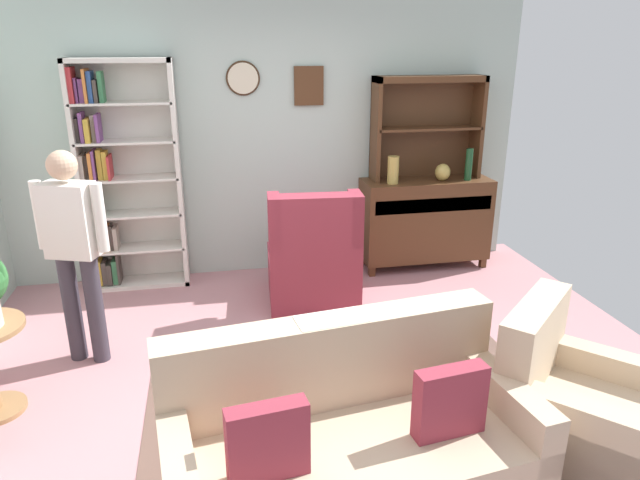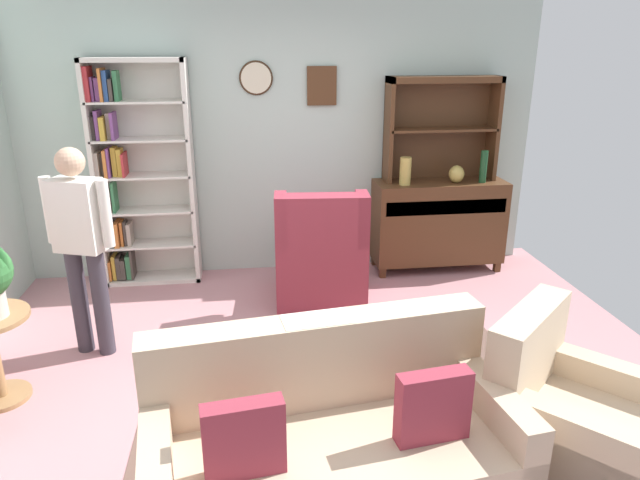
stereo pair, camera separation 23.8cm
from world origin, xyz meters
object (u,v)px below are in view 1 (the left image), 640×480
Objects in this scene: sideboard_hutch at (427,114)px; couch_floral at (349,448)px; bookshelf at (122,178)px; wingback_chair at (313,262)px; vase_round at (443,172)px; vase_tall at (393,170)px; armchair_floral at (571,411)px; sideboard at (425,219)px; bottle_wine at (469,164)px; person_reading at (74,244)px.

couch_floral is (-1.55, -3.10, -1.25)m from sideboard_hutch.
bookshelf is 1.92m from wingback_chair.
vase_round reaches higher than couch_floral.
wingback_chair is at bearing -147.61° from vase_tall.
sideboard is at bearing 85.22° from armchair_floral.
vase_round is 2.95m from armchair_floral.
bookshelf is at bearing 176.28° from vase_tall.
vase_tall reaches higher than couch_floral.
armchair_floral is (1.30, 0.08, -0.02)m from couch_floral.
person_reading is (-3.48, -1.19, -0.17)m from bottle_wine.
bottle_wine is at bearing -12.89° from sideboard.
bookshelf is 3.45m from couch_floral.
bookshelf reaches higher than wingback_chair.
vase_round is at bearing -53.52° from sideboard_hutch.
bottle_wine is (0.78, -0.01, 0.02)m from vase_tall.
sideboard is at bearing 26.77° from wingback_chair.
bookshelf is at bearing 177.17° from vase_round.
vase_tall reaches higher than sideboard.
wingback_chair is 1.99m from person_reading.
couch_floral is 1.31m from armchair_floral.
person_reading reaches higher than sideboard.
vase_round is 0.27m from bottle_wine.
wingback_chair is at bearing 19.31° from person_reading.
couch_floral is at bearing -96.30° from wingback_chair.
wingback_chair is at bearing -157.65° from vase_round.
sideboard is at bearing 11.63° from vase_tall.
bookshelf is 6.69× the size of bottle_wine.
sideboard is 4.14× the size of bottle_wine.
sideboard is at bearing 22.51° from person_reading.
bookshelf is 1.35× the size of person_reading.
wingback_chair is (-1.68, -0.56, -0.69)m from bottle_wine.
sideboard_hutch is 4.13× the size of vase_tall.
couch_floral is 2.36m from wingback_chair.
vase_round is at bearing -2.83° from bookshelf.
sideboard is 7.65× the size of vase_round.
vase_round is at bearing 175.05° from bottle_wine.
sideboard is 0.67m from vase_tall.
person_reading is at bearing -161.09° from bottle_wine.
bottle_wine is 1.90m from wingback_chair.
vase_tall is (-0.39, -0.08, 0.54)m from sideboard.
couch_floral is (-1.94, -2.90, -0.76)m from bottle_wine.
bookshelf is 2.54m from vase_tall.
bookshelf reaches higher than vase_tall.
vase_round is at bearing 60.18° from couch_floral.
wingback_chair is (-1.42, -0.58, -0.62)m from vase_round.
person_reading is (-3.09, -1.39, -0.65)m from sideboard_hutch.
wingback_chair is (-1.29, -0.76, -1.18)m from sideboard_hutch.
person_reading is at bearing -160.69° from wingback_chair.
bottle_wine is at bearing 18.91° from person_reading.
vase_tall is at bearing -154.11° from sideboard_hutch.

